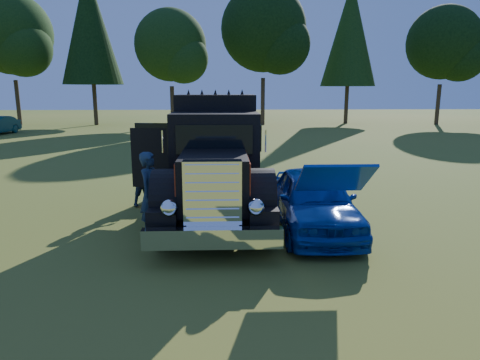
% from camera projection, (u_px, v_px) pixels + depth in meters
% --- Properties ---
extents(ground, '(120.00, 120.00, 0.00)m').
position_uv_depth(ground, '(202.00, 238.00, 9.18)').
color(ground, '#3F5F1B').
rests_on(ground, ground).
extents(treeline, '(72.10, 24.04, 13.84)m').
position_uv_depth(treeline, '(185.00, 31.00, 34.28)').
color(treeline, '#2D2116').
rests_on(treeline, ground).
extents(diamond_t_truck, '(3.37, 7.16, 3.00)m').
position_uv_depth(diamond_t_truck, '(215.00, 165.00, 10.68)').
color(diamond_t_truck, black).
rests_on(diamond_t_truck, ground).
extents(hotrod_coupe, '(1.65, 4.20, 1.89)m').
position_uv_depth(hotrod_coupe, '(314.00, 200.00, 9.60)').
color(hotrod_coupe, '#1208B2').
rests_on(hotrod_coupe, ground).
extents(spectator_near, '(0.62, 0.77, 1.83)m').
position_uv_depth(spectator_near, '(151.00, 193.00, 9.35)').
color(spectator_near, '#202F4B').
rests_on(spectator_near, ground).
extents(spectator_far, '(0.99, 0.98, 1.61)m').
position_uv_depth(spectator_far, '(146.00, 176.00, 11.68)').
color(spectator_far, '#222650').
rests_on(spectator_far, ground).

